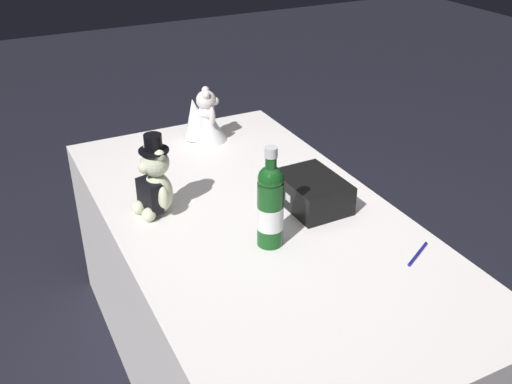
# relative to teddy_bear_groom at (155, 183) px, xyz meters

# --- Properties ---
(ground_plane) EXTENTS (12.00, 12.00, 0.00)m
(ground_plane) POSITION_rel_teddy_bear_groom_xyz_m (0.19, 0.30, -0.87)
(ground_plane) COLOR black
(reception_table) EXTENTS (1.79, 0.95, 0.75)m
(reception_table) POSITION_rel_teddy_bear_groom_xyz_m (0.19, 0.30, -0.49)
(reception_table) COLOR white
(reception_table) RESTS_ON ground_plane
(teddy_bear_groom) EXTENTS (0.15, 0.14, 0.29)m
(teddy_bear_groom) POSITION_rel_teddy_bear_groom_xyz_m (0.00, 0.00, 0.00)
(teddy_bear_groom) COLOR beige
(teddy_bear_groom) RESTS_ON reception_table
(teddy_bear_bride) EXTENTS (0.19, 0.22, 0.24)m
(teddy_bear_bride) POSITION_rel_teddy_bear_groom_xyz_m (-0.50, 0.38, -0.02)
(teddy_bear_bride) COLOR white
(teddy_bear_bride) RESTS_ON reception_table
(champagne_bottle) EXTENTS (0.08, 0.08, 0.34)m
(champagne_bottle) POSITION_rel_teddy_bear_groom_xyz_m (0.35, 0.26, 0.03)
(champagne_bottle) COLOR #154B1A
(champagne_bottle) RESTS_ON reception_table
(signing_pen) EXTENTS (0.08, 0.14, 0.01)m
(signing_pen) POSITION_rel_teddy_bear_groom_xyz_m (0.62, 0.65, -0.11)
(signing_pen) COLOR navy
(signing_pen) RESTS_ON reception_table
(gift_case_black) EXTENTS (0.27, 0.20, 0.11)m
(gift_case_black) POSITION_rel_teddy_bear_groom_xyz_m (0.20, 0.51, -0.06)
(gift_case_black) COLOR black
(gift_case_black) RESTS_ON reception_table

